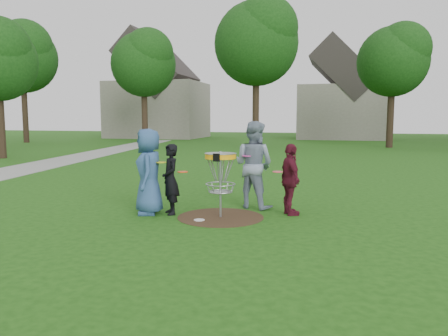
% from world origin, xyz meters
% --- Properties ---
extents(ground, '(100.00, 100.00, 0.00)m').
position_xyz_m(ground, '(0.00, 0.00, 0.00)').
color(ground, '#19470F').
rests_on(ground, ground).
extents(dirt_patch, '(1.80, 1.80, 0.01)m').
position_xyz_m(dirt_patch, '(0.00, 0.00, 0.00)').
color(dirt_patch, '#47331E').
rests_on(dirt_patch, ground).
extents(concrete_path, '(7.75, 39.92, 0.02)m').
position_xyz_m(concrete_path, '(-10.00, 8.00, 0.01)').
color(concrete_path, '#9E9E99').
rests_on(concrete_path, ground).
extents(player_blue, '(0.86, 1.04, 1.84)m').
position_xyz_m(player_blue, '(-1.57, -0.05, 0.92)').
color(player_blue, '#2F5182').
rests_on(player_blue, ground).
extents(player_black, '(0.61, 0.66, 1.51)m').
position_xyz_m(player_black, '(-1.11, 0.04, 0.76)').
color(player_black, black).
rests_on(player_black, ground).
extents(player_grey, '(1.18, 1.06, 1.99)m').
position_xyz_m(player_grey, '(0.49, 1.13, 0.99)').
color(player_grey, '#7F8EA3').
rests_on(player_grey, ground).
extents(player_maroon, '(0.72, 0.96, 1.52)m').
position_xyz_m(player_maroon, '(1.38, 0.58, 0.76)').
color(player_maroon, '#591424').
rests_on(player_maroon, ground).
extents(disc_on_grass, '(0.22, 0.22, 0.02)m').
position_xyz_m(disc_on_grass, '(-0.34, -0.39, 0.01)').
color(disc_on_grass, white).
rests_on(disc_on_grass, ground).
extents(disc_golf_basket, '(0.66, 0.67, 1.38)m').
position_xyz_m(disc_golf_basket, '(0.00, -0.00, 1.02)').
color(disc_golf_basket, '#9EA0A5').
rests_on(disc_golf_basket, ground).
extents(held_discs, '(2.63, 1.14, 0.31)m').
position_xyz_m(held_discs, '(-0.16, 0.33, 1.05)').
color(held_discs, yellow).
rests_on(held_discs, ground).
extents(tree_row, '(51.20, 17.42, 9.90)m').
position_xyz_m(tree_row, '(0.44, 20.67, 6.21)').
color(tree_row, '#38281C').
rests_on(tree_row, ground).
extents(house_row, '(44.50, 10.65, 11.62)m').
position_xyz_m(house_row, '(4.78, 33.07, 4.14)').
color(house_row, gray).
rests_on(house_row, ground).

